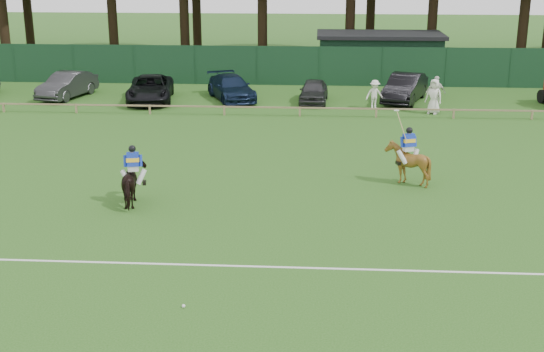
# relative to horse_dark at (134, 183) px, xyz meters

# --- Properties ---
(ground) EXTENTS (160.00, 160.00, 0.00)m
(ground) POSITION_rel_horse_dark_xyz_m (4.31, -3.89, -0.76)
(ground) COLOR #1E4C14
(ground) RESTS_ON ground
(horse_dark) EXTENTS (1.15, 1.93, 1.53)m
(horse_dark) POSITION_rel_horse_dark_xyz_m (0.00, 0.00, 0.00)
(horse_dark) COLOR black
(horse_dark) RESTS_ON ground
(horse_chestnut) EXTENTS (1.70, 1.81, 1.62)m
(horse_chestnut) POSITION_rel_horse_dark_xyz_m (9.64, 2.91, 0.05)
(horse_chestnut) COLOR brown
(horse_chestnut) RESTS_ON ground
(sedan_grey) EXTENTS (2.63, 4.79, 1.50)m
(sedan_grey) POSITION_rel_horse_dark_xyz_m (-8.53, 18.16, -0.01)
(sedan_grey) COLOR #2F2F31
(sedan_grey) RESTS_ON ground
(suv_black) EXTENTS (3.15, 5.57, 1.47)m
(suv_black) POSITION_rel_horse_dark_xyz_m (-3.39, 17.42, -0.03)
(suv_black) COLOR black
(suv_black) RESTS_ON ground
(sedan_navy) EXTENTS (3.69, 5.18, 1.39)m
(sedan_navy) POSITION_rel_horse_dark_xyz_m (1.20, 18.25, -0.07)
(sedan_navy) COLOR #111E37
(sedan_navy) RESTS_ON ground
(hatch_grey) EXTENTS (1.74, 3.90, 1.30)m
(hatch_grey) POSITION_rel_horse_dark_xyz_m (6.00, 17.71, -0.11)
(hatch_grey) COLOR #313134
(hatch_grey) RESTS_ON ground
(estate_black) EXTENTS (3.19, 5.11, 1.59)m
(estate_black) POSITION_rel_horse_dark_xyz_m (11.22, 18.29, 0.03)
(estate_black) COLOR black
(estate_black) RESTS_ON ground
(spectator_left) EXTENTS (1.16, 0.89, 1.59)m
(spectator_left) POSITION_rel_horse_dark_xyz_m (9.35, 16.25, 0.03)
(spectator_left) COLOR silver
(spectator_left) RESTS_ON ground
(spectator_mid) EXTENTS (1.14, 0.59, 1.87)m
(spectator_mid) POSITION_rel_horse_dark_xyz_m (12.63, 16.14, 0.17)
(spectator_mid) COLOR silver
(spectator_mid) RESTS_ON ground
(spectator_right) EXTENTS (1.09, 0.99, 1.87)m
(spectator_right) POSITION_rel_horse_dark_xyz_m (12.40, 15.16, 0.17)
(spectator_right) COLOR white
(spectator_right) RESTS_ON ground
(rider_dark) EXTENTS (0.93, 0.45, 1.41)m
(rider_dark) POSITION_rel_horse_dark_xyz_m (0.00, -0.01, 0.70)
(rider_dark) COLOR silver
(rider_dark) RESTS_ON ground
(rider_chestnut) EXTENTS (0.98, 0.54, 2.05)m
(rider_chestnut) POSITION_rel_horse_dark_xyz_m (9.64, 2.90, 0.78)
(rider_chestnut) COLOR silver
(rider_chestnut) RESTS_ON ground
(polo_ball) EXTENTS (0.09, 0.09, 0.09)m
(polo_ball) POSITION_rel_horse_dark_xyz_m (3.04, -7.41, -0.72)
(polo_ball) COLOR silver
(polo_ball) RESTS_ON ground
(pitch_lines) EXTENTS (60.00, 5.10, 0.01)m
(pitch_lines) POSITION_rel_horse_dark_xyz_m (4.31, -7.39, -0.76)
(pitch_lines) COLOR silver
(pitch_lines) RESTS_ON ground
(pitch_rail) EXTENTS (62.10, 0.10, 0.50)m
(pitch_rail) POSITION_rel_horse_dark_xyz_m (4.31, 14.11, -0.32)
(pitch_rail) COLOR #997F5B
(pitch_rail) RESTS_ON ground
(perimeter_fence) EXTENTS (92.08, 0.08, 2.50)m
(perimeter_fence) POSITION_rel_horse_dark_xyz_m (4.31, 23.11, 0.49)
(perimeter_fence) COLOR #14351E
(perimeter_fence) RESTS_ON ground
(utility_shed) EXTENTS (8.40, 4.40, 3.04)m
(utility_shed) POSITION_rel_horse_dark_xyz_m (10.31, 26.11, 0.77)
(utility_shed) COLOR #14331E
(utility_shed) RESTS_ON ground
(tree_row) EXTENTS (96.00, 12.00, 21.00)m
(tree_row) POSITION_rel_horse_dark_xyz_m (6.31, 31.11, -0.76)
(tree_row) COLOR #26561C
(tree_row) RESTS_ON ground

